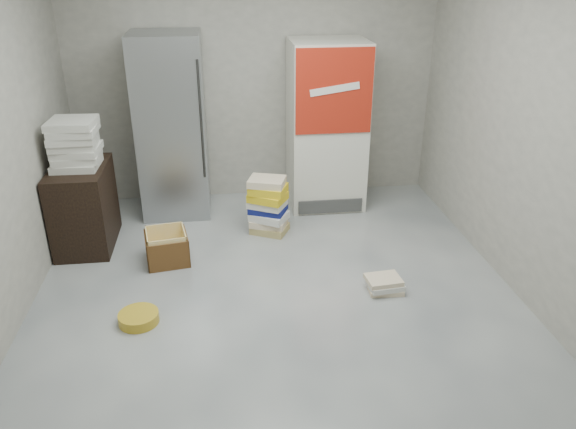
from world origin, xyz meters
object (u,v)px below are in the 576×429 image
at_px(cardboard_box, 167,249).
at_px(steel_fridge, 172,126).
at_px(coke_cooler, 326,125).
at_px(phonebook_stack_main, 268,206).
at_px(wood_shelf, 84,207).

bearing_deg(cardboard_box, steel_fridge, 78.70).
bearing_deg(steel_fridge, cardboard_box, -92.06).
distance_m(coke_cooler, phonebook_stack_main, 1.16).
relative_size(wood_shelf, phonebook_stack_main, 1.37).
bearing_deg(steel_fridge, phonebook_stack_main, -35.98).
height_order(wood_shelf, cardboard_box, wood_shelf).
height_order(steel_fridge, coke_cooler, steel_fridge).
distance_m(steel_fridge, wood_shelf, 1.23).
distance_m(steel_fridge, cardboard_box, 1.44).
bearing_deg(wood_shelf, phonebook_stack_main, 1.46).
distance_m(coke_cooler, wood_shelf, 2.63).
xyz_separation_m(wood_shelf, phonebook_stack_main, (1.77, 0.05, -0.11)).
relative_size(wood_shelf, cardboard_box, 1.85).
distance_m(wood_shelf, phonebook_stack_main, 1.78).
xyz_separation_m(steel_fridge, phonebook_stack_main, (0.94, -0.68, -0.66)).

